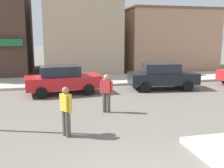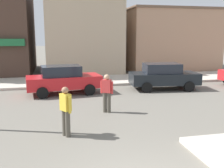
{
  "view_description": "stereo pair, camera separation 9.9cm",
  "coord_description": "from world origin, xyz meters",
  "px_view_note": "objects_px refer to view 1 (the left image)",
  "views": [
    {
      "loc": [
        -1.93,
        -4.31,
        3.18
      ],
      "look_at": [
        0.15,
        4.5,
        1.5
      ],
      "focal_mm": 42.0,
      "sensor_mm": 36.0,
      "label": 1
    },
    {
      "loc": [
        -1.83,
        -4.34,
        3.18
      ],
      "look_at": [
        0.15,
        4.5,
        1.5
      ],
      "focal_mm": 42.0,
      "sensor_mm": 36.0,
      "label": 2
    }
  ],
  "objects_px": {
    "pedestrian_crossing_near": "(66,110)",
    "parked_car_nearest": "(62,79)",
    "pedestrian_crossing_far": "(106,92)",
    "parked_car_second": "(162,76)"
  },
  "relations": [
    {
      "from": "parked_car_nearest",
      "to": "pedestrian_crossing_far",
      "type": "distance_m",
      "value": 4.37
    },
    {
      "from": "pedestrian_crossing_near",
      "to": "parked_car_nearest",
      "type": "bearing_deg",
      "value": 88.41
    },
    {
      "from": "parked_car_second",
      "to": "pedestrian_crossing_near",
      "type": "distance_m",
      "value": 8.71
    },
    {
      "from": "pedestrian_crossing_near",
      "to": "pedestrian_crossing_far",
      "type": "height_order",
      "value": "same"
    },
    {
      "from": "parked_car_nearest",
      "to": "pedestrian_crossing_far",
      "type": "xyz_separation_m",
      "value": [
        1.62,
        -4.05,
        0.06
      ]
    },
    {
      "from": "parked_car_second",
      "to": "pedestrian_crossing_near",
      "type": "xyz_separation_m",
      "value": [
        -6.05,
        -6.26,
        0.06
      ]
    },
    {
      "from": "parked_car_second",
      "to": "pedestrian_crossing_near",
      "type": "height_order",
      "value": "pedestrian_crossing_near"
    },
    {
      "from": "parked_car_second",
      "to": "pedestrian_crossing_far",
      "type": "height_order",
      "value": "pedestrian_crossing_far"
    },
    {
      "from": "parked_car_second",
      "to": "pedestrian_crossing_far",
      "type": "xyz_separation_m",
      "value": [
        -4.25,
        -3.96,
        0.06
      ]
    },
    {
      "from": "parked_car_second",
      "to": "parked_car_nearest",
      "type": "bearing_deg",
      "value": 179.13
    }
  ]
}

